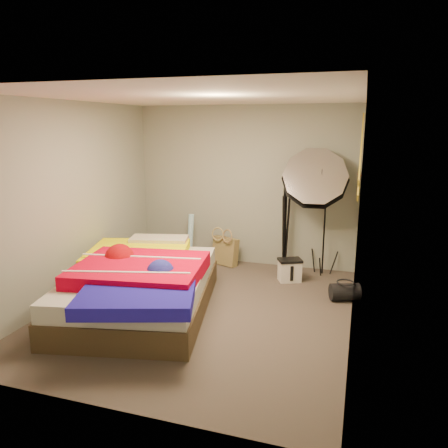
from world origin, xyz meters
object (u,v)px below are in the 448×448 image
at_px(photo_umbrella, 315,180).
at_px(bed, 141,284).
at_px(camera_tripod, 285,224).
at_px(camera_case, 290,271).
at_px(wrapping_roll, 190,238).
at_px(tote_bag, 225,251).
at_px(duffel_bag, 345,292).

bearing_deg(photo_umbrella, bed, -133.76).
bearing_deg(bed, camera_tripod, 54.96).
height_order(camera_case, bed, bed).
height_order(wrapping_roll, camera_case, wrapping_roll).
height_order(tote_bag, duffel_bag, tote_bag).
relative_size(camera_case, photo_umbrella, 0.15).
distance_m(bed, camera_tripod, 2.46).
bearing_deg(camera_tripod, bed, -125.04).
relative_size(wrapping_roll, photo_umbrella, 0.40).
xyz_separation_m(tote_bag, wrapping_roll, (-0.59, -0.03, 0.17)).
xyz_separation_m(tote_bag, camera_tripod, (0.95, -0.01, 0.51)).
relative_size(wrapping_roll, bed, 0.30).
height_order(duffel_bag, photo_umbrella, photo_umbrella).
relative_size(tote_bag, bed, 0.17).
xyz_separation_m(tote_bag, camera_case, (1.11, -0.45, -0.07)).
bearing_deg(wrapping_roll, bed, -85.67).
distance_m(tote_bag, duffel_bag, 2.12).
distance_m(wrapping_roll, camera_tripod, 1.58).
bearing_deg(bed, wrapping_roll, 94.33).
distance_m(camera_case, duffel_bag, 0.93).
distance_m(wrapping_roll, bed, 1.97).
height_order(photo_umbrella, camera_tripod, photo_umbrella).
xyz_separation_m(camera_case, photo_umbrella, (0.27, 0.35, 1.28)).
relative_size(photo_umbrella, camera_tripod, 1.55).
bearing_deg(wrapping_roll, camera_case, -13.83).
bearing_deg(camera_case, camera_tripod, 84.97).
xyz_separation_m(tote_bag, bed, (-0.44, -2.00, 0.11)).
bearing_deg(bed, tote_bag, 77.64).
height_order(camera_case, photo_umbrella, photo_umbrella).
bearing_deg(camera_case, tote_bag, 132.93).
distance_m(wrapping_roll, camera_case, 1.77).
bearing_deg(duffel_bag, tote_bag, 133.82).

